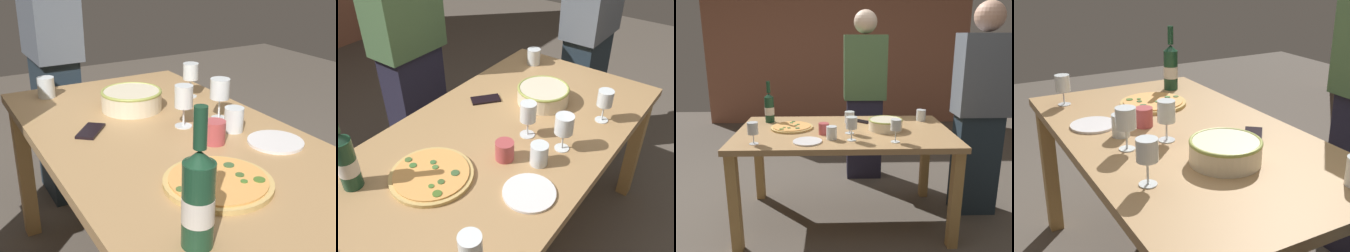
% 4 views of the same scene
% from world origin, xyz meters
% --- Properties ---
extents(ground_plane, '(8.00, 8.00, 0.00)m').
position_xyz_m(ground_plane, '(0.00, 0.00, 0.00)').
color(ground_plane, '#5A5148').
extents(dining_table, '(1.60, 0.90, 0.75)m').
position_xyz_m(dining_table, '(0.00, 0.00, 0.66)').
color(dining_table, tan).
rests_on(dining_table, ground).
extents(pizza, '(0.32, 0.32, 0.02)m').
position_xyz_m(pizza, '(-0.40, 0.06, 0.76)').
color(pizza, tan).
rests_on(pizza, dining_table).
extents(serving_bowl, '(0.26, 0.26, 0.08)m').
position_xyz_m(serving_bowl, '(0.31, -0.00, 0.80)').
color(serving_bowl, beige).
rests_on(serving_bowl, dining_table).
extents(wine_bottle, '(0.08, 0.08, 0.34)m').
position_xyz_m(wine_bottle, '(-0.60, 0.26, 0.87)').
color(wine_bottle, '#1A412A').
rests_on(wine_bottle, dining_table).
extents(wine_glass_near_pizza, '(0.07, 0.07, 0.15)m').
position_xyz_m(wine_glass_near_pizza, '(-0.61, -0.32, 0.85)').
color(wine_glass_near_pizza, white).
rests_on(wine_glass_near_pizza, dining_table).
extents(wine_glass_by_bottle, '(0.07, 0.07, 0.16)m').
position_xyz_m(wine_glass_by_bottle, '(0.04, -0.09, 0.86)').
color(wine_glass_by_bottle, white).
rests_on(wine_glass_by_bottle, dining_table).
extents(wine_glass_far_left, '(0.07, 0.07, 0.16)m').
position_xyz_m(wine_glass_far_left, '(0.34, -0.31, 0.87)').
color(wine_glass_far_left, white).
rests_on(wine_glass_far_left, dining_table).
extents(wine_glass_far_right, '(0.08, 0.08, 0.16)m').
position_xyz_m(wine_glass_far_right, '(0.04, -0.26, 0.87)').
color(wine_glass_far_right, white).
rests_on(wine_glass_far_right, dining_table).
extents(cup_amber, '(0.08, 0.08, 0.08)m').
position_xyz_m(cup_amber, '(-0.15, -0.10, 0.79)').
color(cup_amber, '#B5474A').
rests_on(cup_amber, dining_table).
extents(cup_ceramic, '(0.07, 0.07, 0.09)m').
position_xyz_m(cup_ceramic, '(-0.09, -0.23, 0.80)').
color(cup_ceramic, white).
rests_on(cup_ceramic, dining_table).
extents(cup_spare, '(0.08, 0.08, 0.09)m').
position_xyz_m(cup_spare, '(0.65, 0.27, 0.80)').
color(cup_spare, white).
rests_on(cup_spare, dining_table).
extents(side_plate, '(0.20, 0.20, 0.01)m').
position_xyz_m(side_plate, '(-0.25, -0.29, 0.76)').
color(side_plate, white).
rests_on(side_plate, dining_table).
extents(cell_phone, '(0.16, 0.15, 0.01)m').
position_xyz_m(cell_phone, '(0.16, 0.24, 0.76)').
color(cell_phone, black).
rests_on(cell_phone, dining_table).
extents(person_host, '(0.40, 0.24, 1.69)m').
position_xyz_m(person_host, '(1.08, 0.12, 0.86)').
color(person_host, '#23313D').
rests_on(person_host, ground).
extents(person_guest_left, '(0.41, 0.24, 1.68)m').
position_xyz_m(person_guest_left, '(0.23, 0.88, 0.85)').
color(person_guest_left, '#222135').
rests_on(person_guest_left, ground).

